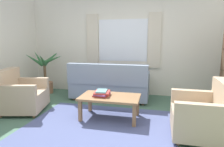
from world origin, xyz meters
TOP-DOWN VIEW (x-y plane):
  - ground_plane at (0.00, 0.00)m, footprint 6.24×6.24m
  - wall_back at (0.00, 2.26)m, footprint 5.32×0.12m
  - window_with_curtains at (0.00, 2.18)m, footprint 1.98×0.07m
  - area_rug at (0.00, 0.00)m, footprint 2.52×2.02m
  - couch at (-0.20, 1.54)m, footprint 1.90×0.82m
  - armchair_left at (-1.79, 0.34)m, footprint 0.99×1.01m
  - armchair_right at (1.65, 0.03)m, footprint 0.83×0.85m
  - coffee_table at (0.10, 0.39)m, footprint 1.10×0.64m
  - book_stack_on_table at (-0.05, 0.38)m, footprint 0.31×0.34m
  - potted_plant at (-2.09, 1.75)m, footprint 1.05×1.12m

SIDE VIEW (x-z plane):
  - ground_plane at x=0.00m, z-range 0.00..0.00m
  - area_rug at x=0.00m, z-range 0.00..0.01m
  - armchair_left at x=-1.79m, z-range -0.09..0.79m
  - armchair_right at x=1.65m, z-range -0.09..0.79m
  - couch at x=-0.20m, z-range -0.09..0.83m
  - coffee_table at x=0.10m, z-range 0.16..0.60m
  - potted_plant at x=-2.09m, z-range -0.14..1.06m
  - book_stack_on_table at x=-0.05m, z-range 0.44..0.54m
  - wall_back at x=0.00m, z-range 0.00..2.60m
  - window_with_curtains at x=0.00m, z-range 0.75..2.15m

